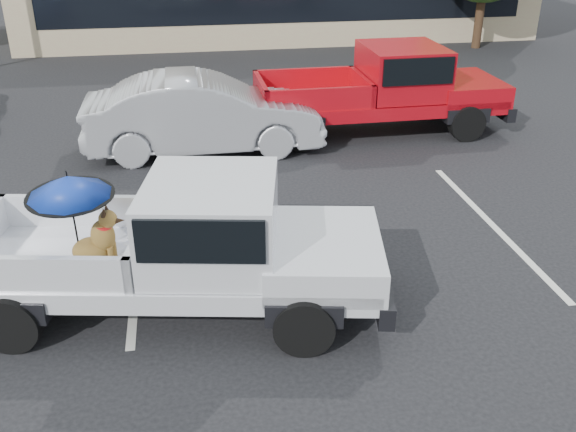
{
  "coord_description": "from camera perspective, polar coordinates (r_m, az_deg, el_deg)",
  "views": [
    {
      "loc": [
        -2.12,
        -7.15,
        5.04
      ],
      "look_at": [
        -0.87,
        0.32,
        1.3
      ],
      "focal_mm": 40.0,
      "sensor_mm": 36.0,
      "label": 1
    }
  ],
  "objects": [
    {
      "name": "ground",
      "position": [
        9.0,
        5.84,
        -7.93
      ],
      "size": [
        90.0,
        90.0,
        0.0
      ],
      "primitive_type": "plane",
      "color": "black",
      "rests_on": "ground"
    },
    {
      "name": "red_pickup",
      "position": [
        15.64,
        9.38,
        11.37
      ],
      "size": [
        6.17,
        2.35,
        2.03
      ],
      "rotation": [
        0.0,
        0.0,
        0.01
      ],
      "color": "black",
      "rests_on": "ground"
    },
    {
      "name": "silver_sedan",
      "position": [
        14.29,
        -7.5,
        8.99
      ],
      "size": [
        5.14,
        1.8,
        1.69
      ],
      "primitive_type": "imported",
      "rotation": [
        0.0,
        0.0,
        1.57
      ],
      "color": "#B2B3B9",
      "rests_on": "ground"
    },
    {
      "name": "stripe_right",
      "position": [
        11.63,
        17.69,
        -0.72
      ],
      "size": [
        0.12,
        5.0,
        0.01
      ],
      "primitive_type": "cube",
      "color": "silver",
      "rests_on": "ground"
    },
    {
      "name": "stripe_left",
      "position": [
        10.48,
        -13.17,
        -3.21
      ],
      "size": [
        0.12,
        5.0,
        0.01
      ],
      "primitive_type": "cube",
      "color": "silver",
      "rests_on": "ground"
    },
    {
      "name": "silver_pickup",
      "position": [
        8.45,
        -8.31,
        -2.18
      ],
      "size": [
        5.95,
        2.97,
        2.06
      ],
      "rotation": [
        0.0,
        0.0,
        -0.18
      ],
      "color": "black",
      "rests_on": "ground"
    }
  ]
}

